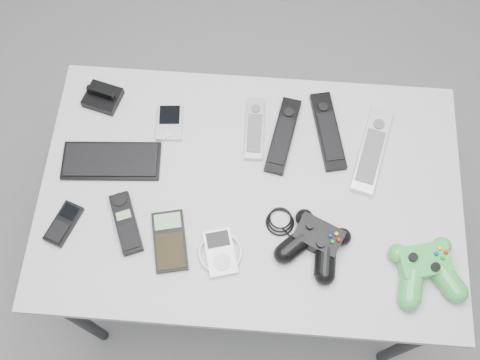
# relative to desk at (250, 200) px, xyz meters

# --- Properties ---
(floor) EXTENTS (3.50, 3.50, 0.00)m
(floor) POSITION_rel_desk_xyz_m (0.10, -0.07, -0.64)
(floor) COLOR slate
(floor) RESTS_ON ground
(desk) EXTENTS (1.05, 0.67, 0.70)m
(desk) POSITION_rel_desk_xyz_m (0.00, 0.00, 0.00)
(desk) COLOR #98989A
(desk) RESTS_ON floor
(pda_keyboard) EXTENTS (0.25, 0.12, 0.02)m
(pda_keyboard) POSITION_rel_desk_xyz_m (-0.36, 0.05, 0.07)
(pda_keyboard) COLOR black
(pda_keyboard) RESTS_ON desk
(dock_bracket) EXTENTS (0.11, 0.10, 0.05)m
(dock_bracket) POSITION_rel_desk_xyz_m (-0.41, 0.23, 0.08)
(dock_bracket) COLOR black
(dock_bracket) RESTS_ON desk
(pda) EXTENTS (0.07, 0.11, 0.02)m
(pda) POSITION_rel_desk_xyz_m (-0.22, 0.17, 0.07)
(pda) COLOR #A4A3AA
(pda) RESTS_ON desk
(remote_silver_a) EXTENTS (0.05, 0.18, 0.02)m
(remote_silver_a) POSITION_rel_desk_xyz_m (-0.00, 0.17, 0.07)
(remote_silver_a) COLOR #A4A3AA
(remote_silver_a) RESTS_ON desk
(remote_black_a) EXTENTS (0.09, 0.22, 0.02)m
(remote_black_a) POSITION_rel_desk_xyz_m (0.07, 0.16, 0.07)
(remote_black_a) COLOR black
(remote_black_a) RESTS_ON desk
(remote_black_b) EXTENTS (0.10, 0.23, 0.02)m
(remote_black_b) POSITION_rel_desk_xyz_m (0.19, 0.18, 0.07)
(remote_black_b) COLOR black
(remote_black_b) RESTS_ON desk
(remote_silver_b) EXTENTS (0.11, 0.25, 0.02)m
(remote_silver_b) POSITION_rel_desk_xyz_m (0.30, 0.13, 0.07)
(remote_silver_b) COLOR silver
(remote_silver_b) RESTS_ON desk
(mobile_phone) EXTENTS (0.08, 0.12, 0.02)m
(mobile_phone) POSITION_rel_desk_xyz_m (-0.44, -0.12, 0.07)
(mobile_phone) COLOR black
(mobile_phone) RESTS_ON desk
(cordless_handset) EXTENTS (0.10, 0.16, 0.02)m
(cordless_handset) POSITION_rel_desk_xyz_m (-0.29, -0.11, 0.07)
(cordless_handset) COLOR black
(cordless_handset) RESTS_ON desk
(calculator) EXTENTS (0.11, 0.16, 0.01)m
(calculator) POSITION_rel_desk_xyz_m (-0.18, -0.15, 0.07)
(calculator) COLOR black
(calculator) RESTS_ON desk
(mp3_player) EXTENTS (0.13, 0.14, 0.02)m
(mp3_player) POSITION_rel_desk_xyz_m (-0.06, -0.17, 0.07)
(mp3_player) COLOR white
(mp3_player) RESTS_ON desk
(controller_black) EXTENTS (0.30, 0.26, 0.05)m
(controller_black) POSITION_rel_desk_xyz_m (0.16, -0.13, 0.09)
(controller_black) COLOR black
(controller_black) RESTS_ON desk
(controller_green) EXTENTS (0.20, 0.21, 0.06)m
(controller_green) POSITION_rel_desk_xyz_m (0.42, -0.17, 0.09)
(controller_green) COLOR #268C40
(controller_green) RESTS_ON desk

